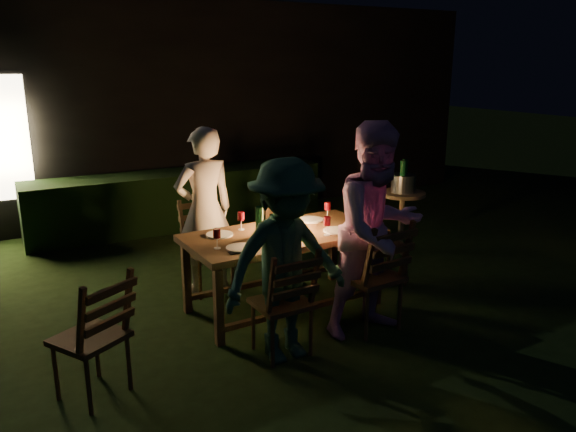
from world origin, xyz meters
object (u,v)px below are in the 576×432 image
chair_end (383,258)px  ice_bucket (403,183)px  person_house_side (204,210)px  person_opp_left (286,262)px  side_table (402,199)px  dining_table (283,240)px  chair_near_right (372,295)px  chair_far_left (208,263)px  bottle_bucket_b (405,178)px  bottle_bucket_a (402,180)px  chair_near_left (283,321)px  chair_spare (94,358)px  bottle_table (259,222)px  chair_far_right (292,245)px  lantern (285,214)px  person_opp_right (378,231)px

chair_end → ice_bucket: (0.87, 0.78, 0.58)m
person_house_side → person_opp_left: bearing=90.0°
side_table → ice_bucket: bearing=-45.0°
dining_table → chair_near_right: bearing=-59.7°
chair_far_left → person_house_side: size_ratio=0.58×
chair_near_right → bottle_bucket_b: (1.67, 1.62, 0.59)m
chair_end → chair_far_left: bearing=-108.8°
person_house_side → bottle_bucket_a: 2.53m
chair_near_left → side_table: size_ratio=1.27×
chair_end → chair_spare: chair_spare is taller
chair_far_left → person_house_side: bearing=-92.6°
chair_end → bottle_bucket_a: size_ratio=2.88×
chair_end → side_table: 1.23m
dining_table → bottle_bucket_b: 2.33m
bottle_table → side_table: 2.51m
bottle_bucket_a → chair_far_right: bearing=179.7°
chair_near_left → side_table: 3.02m
person_opp_left → person_house_side: bearing=90.0°
chair_near_left → chair_end: bearing=24.7°
ice_bucket → bottle_bucket_a: (-0.05, -0.04, 0.05)m
ice_bucket → chair_end: bearing=-138.3°
chair_end → lantern: lantern is taller
dining_table → chair_near_right: chair_near_right is taller
ice_bucket → bottle_bucket_a: size_ratio=0.94×
chair_end → person_opp_left: size_ratio=0.57×
bottle_bucket_b → person_opp_right: bearing=-135.1°
person_house_side → bottle_bucket_b: person_house_side is taller
chair_far_left → chair_spare: chair_far_left is taller
chair_far_left → person_opp_left: size_ratio=0.60×
dining_table → chair_end: (1.23, 0.05, -0.41)m
person_opp_right → bottle_table: (-0.73, 0.79, -0.02)m
chair_far_left → bottle_bucket_b: 2.70m
person_opp_right → chair_near_left: bearing=176.8°
chair_near_right → bottle_bucket_a: 2.28m
chair_far_left → person_house_side: (-0.00, 0.05, 0.55)m
chair_near_right → lantern: (-0.43, 0.81, 0.60)m
person_opp_left → ice_bucket: bearing=31.3°
chair_near_left → bottle_bucket_a: size_ratio=2.99×
chair_end → person_house_side: person_house_side is taller
dining_table → chair_near_right: 0.97m
chair_near_left → person_opp_right: size_ratio=0.52×
chair_far_left → chair_far_right: (1.00, 0.04, 0.03)m
person_opp_right → bottle_bucket_a: 2.23m
chair_far_left → chair_far_right: 1.00m
side_table → bottle_bucket_a: (-0.05, -0.04, 0.25)m
chair_near_right → chair_end: size_ratio=1.14×
chair_near_right → bottle_table: bearing=129.3°
ice_bucket → bottle_bucket_b: (0.05, 0.04, 0.05)m
bottle_table → bottle_bucket_b: (2.40, 0.87, 0.01)m
chair_spare → ice_bucket: chair_spare is taller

